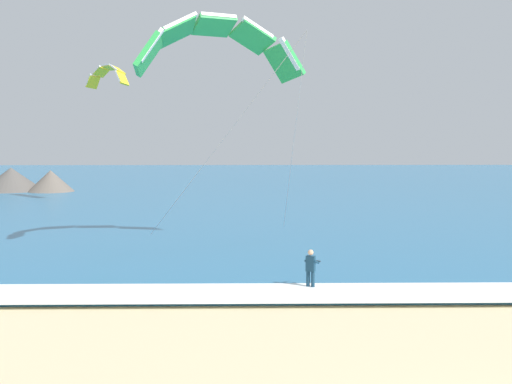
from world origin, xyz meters
name	(u,v)px	position (x,y,z in m)	size (l,w,h in m)	color
sea	(285,184)	(0.00, 71.12, 0.10)	(200.00, 120.00, 0.20)	teal
surf_foam	(383,292)	(0.00, 12.12, 0.22)	(200.00, 2.96, 0.04)	white
surfboard	(310,292)	(-2.62, 13.02, 0.03)	(1.01, 1.45, 0.09)	yellow
kitesurfer	(311,269)	(-2.62, 13.03, 0.94)	(0.67, 0.66, 1.69)	#143347
kite_primary	(217,41)	(-6.59, 22.06, 10.97)	(8.68, 10.85, 11.16)	green
kite_distant	(108,74)	(-17.47, 46.34, 11.82)	(4.65, 4.57, 2.06)	yellow
headland_left	(24,181)	(-29.83, 59.31, 1.36)	(11.16, 7.45, 2.81)	#56514C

